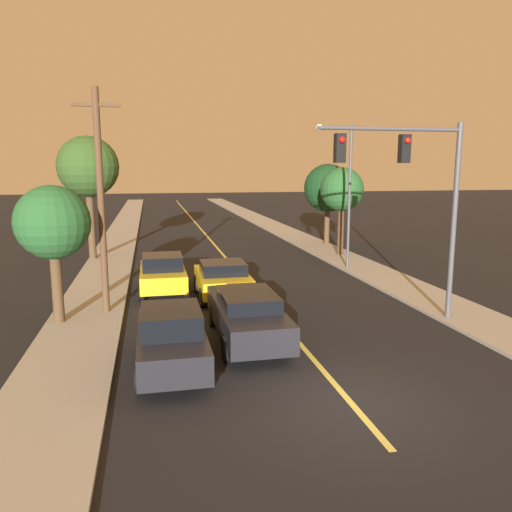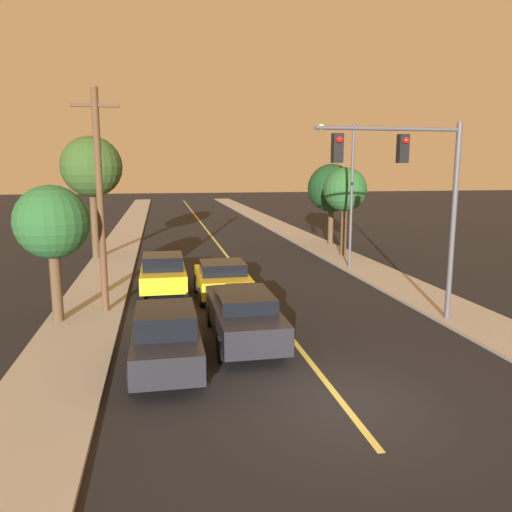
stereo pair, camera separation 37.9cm
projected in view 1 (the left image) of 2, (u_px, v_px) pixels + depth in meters
name	position (u px, v px, depth m)	size (l,w,h in m)	color
ground_plane	(351.00, 404.00, 11.21)	(200.00, 200.00, 0.00)	black
road_surface	(198.00, 226.00, 45.89)	(10.69, 80.00, 0.01)	black
sidewalk_left	(124.00, 227.00, 44.54)	(2.50, 80.00, 0.12)	#9E998E
sidewalk_right	(268.00, 224.00, 47.23)	(2.50, 80.00, 0.12)	#9E998E
car_near_lane_front	(247.00, 314.00, 15.19)	(1.95, 5.15, 1.56)	black
car_near_lane_second	(223.00, 279.00, 20.19)	(2.10, 3.84, 1.53)	gold
car_outer_lane_front	(171.00, 338.00, 13.03)	(1.84, 4.38, 1.67)	black
car_outer_lane_second	(163.00, 273.00, 21.19)	(1.98, 4.16, 1.63)	gold
traffic_signal_mast	(414.00, 181.00, 16.24)	(4.98, 0.42, 6.58)	#47474C
streetlamp_right	(342.00, 177.00, 25.13)	(1.93, 0.36, 7.27)	#47474C
utility_pole_left	(101.00, 198.00, 17.35)	(1.60, 0.24, 7.81)	#513823
tree_left_near	(53.00, 224.00, 16.25)	(2.43, 2.43, 4.58)	#4C3823
tree_left_far	(88.00, 168.00, 27.83)	(3.40, 3.40, 6.90)	#4C3823
tree_right_near	(328.00, 188.00, 33.50)	(3.20, 3.20, 5.41)	#4C3823
tree_right_far	(342.00, 190.00, 29.35)	(2.57, 2.57, 5.17)	#4C3823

